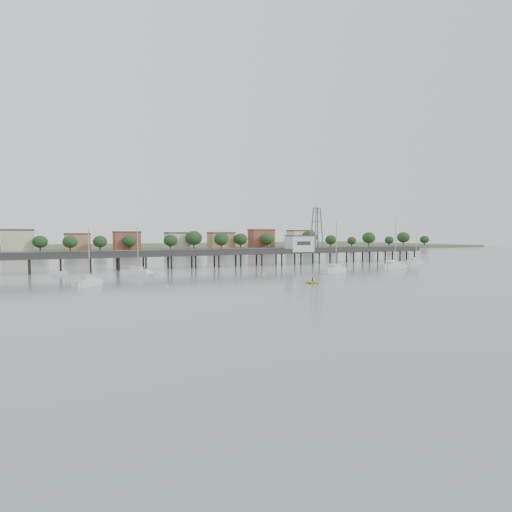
{
  "coord_description": "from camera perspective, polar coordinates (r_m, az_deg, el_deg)",
  "views": [
    {
      "loc": [
        -47.13,
        -57.96,
        9.81
      ],
      "look_at": [
        0.77,
        42.0,
        4.0
      ],
      "focal_mm": 30.0,
      "sensor_mm": 36.0,
      "label": 1
    }
  ],
  "objects": [
    {
      "name": "dinghy_occupant",
      "position": [
        84.77,
        7.52,
        -3.67
      ],
      "size": [
        0.43,
        1.05,
        0.25
      ],
      "primitive_type": "imported",
      "rotation": [
        0.0,
        0.0,
        3.19
      ],
      "color": "black",
      "rests_on": "ground"
    },
    {
      "name": "white_tender",
      "position": [
        111.87,
        -24.78,
        -2.1
      ],
      "size": [
        3.64,
        2.55,
        1.31
      ],
      "rotation": [
        0.0,
        0.0,
        -0.38
      ],
      "color": "silver",
      "rests_on": "ground"
    },
    {
      "name": "mooring_buoys",
      "position": [
        101.21,
        4.54,
        -2.53
      ],
      "size": [
        86.34,
        19.29,
        0.39
      ],
      "color": "beige",
      "rests_on": "ground"
    },
    {
      "name": "sailboat_a",
      "position": [
        86.64,
        -21.03,
        -3.27
      ],
      "size": [
        6.37,
        5.98,
        11.33
      ],
      "rotation": [
        0.0,
        0.0,
        0.73
      ],
      "color": "silver",
      "rests_on": "ground"
    },
    {
      "name": "lattice_tower",
      "position": [
        141.77,
        8.1,
        3.49
      ],
      "size": [
        3.2,
        3.2,
        15.5
      ],
      "color": "slate",
      "rests_on": "ground"
    },
    {
      "name": "sailboat_c",
      "position": [
        110.81,
        10.9,
        -1.8
      ],
      "size": [
        8.74,
        4.76,
        13.85
      ],
      "rotation": [
        0.0,
        0.0,
        0.29
      ],
      "color": "silver",
      "rests_on": "ground"
    },
    {
      "name": "sailboat_d",
      "position": [
        127.62,
        18.4,
        -1.28
      ],
      "size": [
        9.36,
        2.96,
        15.24
      ],
      "rotation": [
        0.0,
        0.0,
        0.03
      ],
      "color": "silver",
      "rests_on": "ground"
    },
    {
      "name": "far_shore",
      "position": [
        301.43,
        -16.53,
        1.19
      ],
      "size": [
        500.0,
        170.0,
        10.4
      ],
      "color": "#475133",
      "rests_on": "ground"
    },
    {
      "name": "sailboat_b",
      "position": [
        103.52,
        -15.05,
        -2.18
      ],
      "size": [
        7.68,
        6.27,
        12.87
      ],
      "rotation": [
        0.0,
        0.0,
        -0.6
      ],
      "color": "silver",
      "rests_on": "ground"
    },
    {
      "name": "sailboat_e",
      "position": [
        145.73,
        20.74,
        -0.8
      ],
      "size": [
        7.07,
        3.11,
        11.43
      ],
      "rotation": [
        0.0,
        0.0,
        -0.17
      ],
      "color": "silver",
      "rests_on": "ground"
    },
    {
      "name": "pier",
      "position": [
        127.17,
        -3.82,
        0.28
      ],
      "size": [
        150.0,
        5.0,
        5.5
      ],
      "color": "#2D2823",
      "rests_on": "ground"
    },
    {
      "name": "ground_plane",
      "position": [
        75.34,
        13.44,
        -4.56
      ],
      "size": [
        500.0,
        500.0,
        0.0
      ],
      "primitive_type": "plane",
      "color": "slate",
      "rests_on": "ground"
    },
    {
      "name": "pier_building",
      "position": [
        138.3,
        5.84,
        1.68
      ],
      "size": [
        8.4,
        5.4,
        5.3
      ],
      "color": "silver",
      "rests_on": "ground"
    },
    {
      "name": "yellow_dinghy",
      "position": [
        84.77,
        7.52,
        -3.67
      ],
      "size": [
        2.06,
        1.45,
        2.82
      ],
      "primitive_type": "imported",
      "rotation": [
        0.0,
        0.0,
        0.48
      ],
      "color": "yellow",
      "rests_on": "ground"
    }
  ]
}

